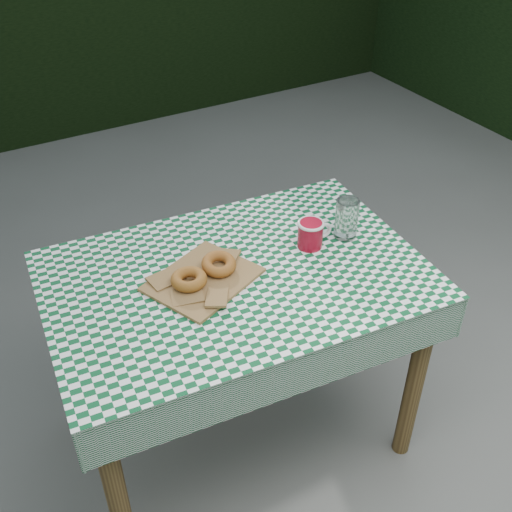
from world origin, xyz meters
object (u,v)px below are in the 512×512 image
Objects in this scene: paper_bag at (203,279)px; drinking_glass at (346,218)px; coffee_mug at (310,234)px; table at (238,361)px.

paper_bag is 2.26× the size of drinking_glass.
coffee_mug reaches higher than paper_bag.
drinking_glass is (0.41, 0.00, 0.45)m from table.
table is at bearing -174.33° from coffee_mug.
paper_bag is 1.90× the size of coffee_mug.
drinking_glass reaches higher than coffee_mug.
drinking_glass is at bearing -0.54° from coffee_mug.
coffee_mug is at bearing 7.47° from table.
paper_bag is at bearing 178.16° from drinking_glass.
coffee_mug is (0.28, 0.01, 0.43)m from table.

